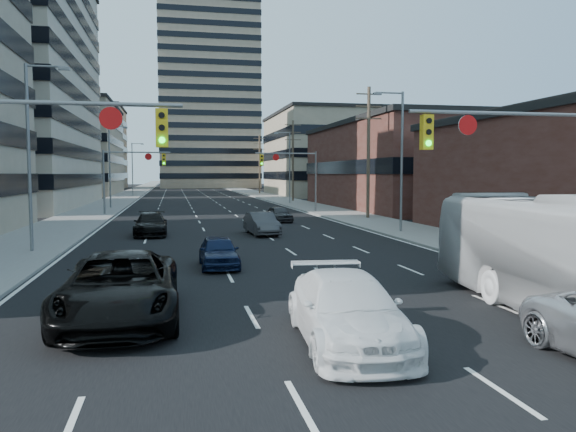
% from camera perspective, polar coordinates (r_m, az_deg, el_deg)
% --- Properties ---
extents(ground, '(400.00, 400.00, 0.00)m').
position_cam_1_polar(ground, '(10.23, 11.81, -17.85)').
color(ground, black).
rests_on(ground, ground).
extents(road_surface, '(18.00, 300.00, 0.02)m').
position_cam_1_polar(road_surface, '(138.78, -10.03, 2.69)').
color(road_surface, black).
rests_on(road_surface, ground).
extents(sidewalk_left, '(5.00, 300.00, 0.15)m').
position_cam_1_polar(sidewalk_left, '(138.94, -14.78, 2.64)').
color(sidewalk_left, slate).
rests_on(sidewalk_left, ground).
extents(sidewalk_right, '(5.00, 300.00, 0.15)m').
position_cam_1_polar(sidewalk_right, '(139.57, -5.30, 2.77)').
color(sidewalk_right, slate).
rests_on(sidewalk_right, ground).
extents(office_left_far, '(20.00, 30.00, 16.00)m').
position_cam_1_polar(office_left_far, '(110.61, -22.24, 6.17)').
color(office_left_far, gray).
rests_on(office_left_far, ground).
extents(storefront_right_mid, '(20.00, 30.00, 9.00)m').
position_cam_1_polar(storefront_right_mid, '(64.93, 13.81, 4.79)').
color(storefront_right_mid, '#472119').
rests_on(storefront_right_mid, ground).
extents(office_right_far, '(22.00, 28.00, 14.00)m').
position_cam_1_polar(office_right_far, '(100.92, 5.02, 6.12)').
color(office_right_far, gray).
rests_on(office_right_far, ground).
extents(apartment_tower, '(26.00, 26.00, 58.00)m').
position_cam_1_polar(apartment_tower, '(160.95, -8.18, 13.29)').
color(apartment_tower, gray).
rests_on(apartment_tower, ground).
extents(bg_block_left, '(24.00, 24.00, 20.00)m').
position_cam_1_polar(bg_block_left, '(150.75, -20.96, 6.40)').
color(bg_block_left, '#ADA089').
rests_on(bg_block_left, ground).
extents(bg_block_right, '(22.00, 22.00, 12.00)m').
position_cam_1_polar(bg_block_right, '(143.24, 2.89, 5.20)').
color(bg_block_right, gray).
rests_on(bg_block_right, ground).
extents(signal_near_left, '(6.59, 0.33, 6.00)m').
position_cam_1_polar(signal_near_left, '(17.07, -24.03, 5.58)').
color(signal_near_left, slate).
rests_on(signal_near_left, ground).
extents(signal_near_right, '(6.59, 0.33, 6.00)m').
position_cam_1_polar(signal_near_right, '(20.13, 22.55, 5.38)').
color(signal_near_right, slate).
rests_on(signal_near_right, ground).
extents(signal_far_left, '(6.09, 0.33, 6.00)m').
position_cam_1_polar(signal_far_left, '(53.81, -15.78, 4.66)').
color(signal_far_left, slate).
rests_on(signal_far_left, ground).
extents(signal_far_right, '(6.09, 0.33, 6.00)m').
position_cam_1_polar(signal_far_right, '(54.89, 0.49, 4.82)').
color(signal_far_right, slate).
rests_on(signal_far_right, ground).
extents(utility_pole_block, '(2.20, 0.28, 11.00)m').
position_cam_1_polar(utility_pole_block, '(47.50, 8.17, 6.63)').
color(utility_pole_block, '#4C3D2D').
rests_on(utility_pole_block, ground).
extents(utility_pole_midblock, '(2.20, 0.28, 11.00)m').
position_cam_1_polar(utility_pole_midblock, '(76.40, 0.51, 5.79)').
color(utility_pole_midblock, '#4C3D2D').
rests_on(utility_pole_midblock, ground).
extents(utility_pole_distant, '(2.20, 0.28, 11.00)m').
position_cam_1_polar(utility_pole_distant, '(105.91, -2.91, 5.38)').
color(utility_pole_distant, '#4C3D2D').
rests_on(utility_pole_distant, ground).
extents(streetlight_left_near, '(2.03, 0.22, 9.00)m').
position_cam_1_polar(streetlight_left_near, '(29.43, -24.56, 6.30)').
color(streetlight_left_near, slate).
rests_on(streetlight_left_near, ground).
extents(streetlight_left_mid, '(2.03, 0.22, 9.00)m').
position_cam_1_polar(streetlight_left_mid, '(64.02, -17.52, 5.22)').
color(streetlight_left_mid, slate).
rests_on(streetlight_left_mid, ground).
extents(streetlight_left_far, '(2.03, 0.22, 9.00)m').
position_cam_1_polar(streetlight_left_far, '(98.90, -15.44, 4.88)').
color(streetlight_left_far, slate).
rests_on(streetlight_left_far, ground).
extents(streetlight_right_near, '(2.03, 0.22, 9.00)m').
position_cam_1_polar(streetlight_right_near, '(36.55, 11.26, 6.15)').
color(streetlight_right_near, slate).
rests_on(streetlight_right_near, ground).
extents(streetlight_right_far, '(2.03, 0.22, 9.00)m').
position_cam_1_polar(streetlight_right_far, '(70.13, 0.05, 5.33)').
color(streetlight_right_far, slate).
rests_on(streetlight_right_far, ground).
extents(black_pickup, '(2.97, 6.39, 1.77)m').
position_cam_1_polar(black_pickup, '(15.31, -16.69, -6.99)').
color(black_pickup, black).
rests_on(black_pickup, ground).
extents(white_van, '(2.57, 5.53, 1.56)m').
position_cam_1_polar(white_van, '(12.85, 6.04, -9.48)').
color(white_van, white).
rests_on(white_van, ground).
extents(sedan_blue, '(1.56, 3.83, 1.30)m').
position_cam_1_polar(sedan_blue, '(23.17, -7.05, -3.62)').
color(sedan_blue, '#0D1837').
rests_on(sedan_blue, ground).
extents(sedan_grey_center, '(1.84, 4.40, 1.41)m').
position_cam_1_polar(sedan_grey_center, '(35.19, -2.70, -0.78)').
color(sedan_grey_center, '#38383B').
rests_on(sedan_grey_center, ground).
extents(sedan_black_far, '(2.01, 4.89, 1.42)m').
position_cam_1_polar(sedan_black_far, '(35.80, -13.78, -0.81)').
color(sedan_black_far, black).
rests_on(sedan_black_far, ground).
extents(sedan_grey_right, '(1.94, 3.87, 1.27)m').
position_cam_1_polar(sedan_grey_right, '(44.56, -0.95, 0.20)').
color(sedan_grey_right, '#323235').
rests_on(sedan_grey_right, ground).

